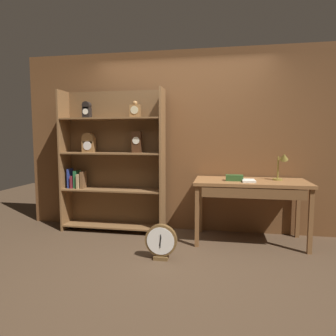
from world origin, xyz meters
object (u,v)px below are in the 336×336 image
Objects in this scene: round_clock_large at (161,242)px; desk_lamp at (282,163)px; bookshelf at (111,162)px; toolbox_small at (234,178)px; open_repair_manual at (248,181)px; workbench at (251,187)px.

desk_lamp is at bearing 30.25° from round_clock_large.
bookshelf is at bearing 134.90° from round_clock_large.
bookshelf is 9.37× the size of toolbox_small.
bookshelf is at bearing 172.42° from toolbox_small.
desk_lamp is at bearing 20.56° from open_repair_manual.
round_clock_large is (-0.81, -0.70, -0.64)m from toolbox_small.
workbench is 6.56× the size of toolbox_small.
bookshelf is 1.54m from round_clock_large.
bookshelf is 5.47× the size of desk_lamp.
open_repair_manual is 1.33m from round_clock_large.
bookshelf is at bearing 177.30° from desk_lamp.
open_repair_manual is at bearing -18.46° from toolbox_small.
desk_lamp is 1.83m from round_clock_large.
workbench is 6.46× the size of open_repair_manual.
toolbox_small reaches higher than round_clock_large.
workbench is 1.37m from round_clock_large.
bookshelf reaches higher than desk_lamp.
workbench is 0.25m from toolbox_small.
workbench is 0.15m from open_repair_manual.
bookshelf is 2.34m from desk_lamp.
desk_lamp is (2.34, -0.11, 0.04)m from bookshelf.
bookshelf reaches higher than workbench.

